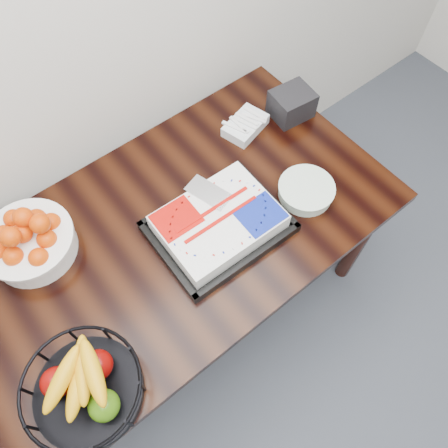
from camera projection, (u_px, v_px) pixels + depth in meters
table at (156, 255)px, 1.61m from camera, size 1.80×0.90×0.75m
cake_tray at (219, 223)px, 1.53m from camera, size 0.47×0.37×0.09m
tangerine_bowl at (27, 239)px, 1.45m from camera, size 0.31×0.31×0.20m
fruit_basket at (84, 388)px, 1.23m from camera, size 0.34×0.34×0.18m
plate_stack at (306, 191)px, 1.62m from camera, size 0.21×0.21×0.05m
fork_bag at (245, 125)px, 1.78m from camera, size 0.20×0.16×0.05m
napkin_box at (292, 104)px, 1.79m from camera, size 0.18×0.16×0.11m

